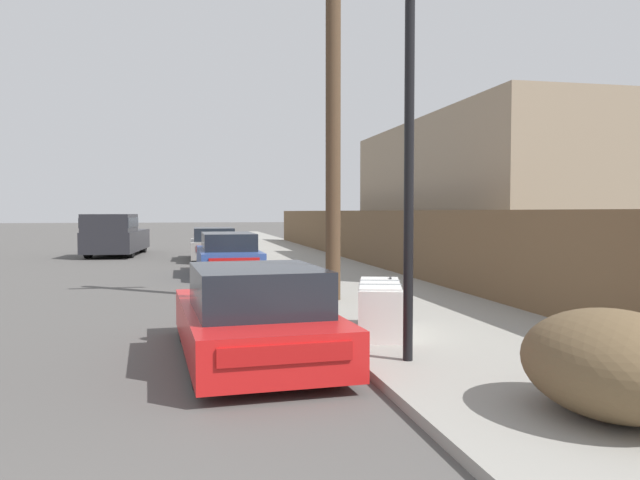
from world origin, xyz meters
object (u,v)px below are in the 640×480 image
Objects in this scene: car_parked_far at (214,245)px; brush_pile at (612,363)px; car_parked_mid at (228,255)px; parked_sports_car_red at (254,317)px; utility_pole at (333,106)px; pickup_truck at (115,235)px; street_lamp at (409,141)px; discarded_fridge at (380,308)px.

brush_pile is (2.67, -20.40, -0.01)m from car_parked_far.
car_parked_far is (-0.20, 6.02, 0.00)m from car_parked_mid.
parked_sports_car_red reaches higher than brush_pile.
car_parked_far is at bearing 98.62° from utility_pole.
utility_pole is at bearing 95.51° from brush_pile.
parked_sports_car_red is 0.90× the size of car_parked_mid.
pickup_truck reaches higher than brush_pile.
car_parked_mid is 12.30m from street_lamp.
street_lamp reaches higher than discarded_fridge.
parked_sports_car_red is 6.01m from utility_pole.
utility_pole is (6.04, -15.87, 3.18)m from pickup_truck.
discarded_fridge is 0.43× the size of parked_sports_car_red.
car_parked_far is 20.57m from brush_pile.
car_parked_far is 0.94× the size of street_lamp.
parked_sports_car_red is at bearing -90.18° from car_parked_far.
street_lamp reaches higher than pickup_truck.
car_parked_far is (0.16, 17.11, 0.05)m from parked_sports_car_red.
utility_pole is at bearing -76.27° from car_parked_mid.
car_parked_mid is 0.61× the size of utility_pole.
car_parked_mid is at bearing 96.78° from street_lamp.
discarded_fridge is 20.37m from pickup_truck.
utility_pole is 1.69× the size of street_lamp.
parked_sports_car_red is 17.11m from car_parked_far.
pickup_truck is (-4.30, 9.17, 0.31)m from car_parked_mid.
brush_pile reaches higher than discarded_fridge.
parked_sports_car_red is 3.00m from street_lamp.
pickup_truck is at bearing 110.83° from utility_pole.
car_parked_far reaches higher than discarded_fridge.
brush_pile is (2.47, -14.38, -0.01)m from car_parked_mid.
pickup_truck is at bearing 114.37° from car_parked_mid.
car_parked_far reaches higher than car_parked_mid.
parked_sports_car_red is at bearing 105.61° from pickup_truck.
parked_sports_car_red is at bearing -92.62° from car_parked_mid.
parked_sports_car_red is at bearing 130.72° from brush_pile.
street_lamp is 3.38m from brush_pile.
discarded_fridge is at bearing -83.34° from car_parked_far.
utility_pole is (1.73, -6.70, 3.49)m from car_parked_mid.
street_lamp reaches higher than parked_sports_car_red.
car_parked_mid reaches higher than parked_sports_car_red.
brush_pile is (0.74, -7.67, -3.50)m from utility_pole.
street_lamp reaches higher than brush_pile.
pickup_truck is at bearing 105.14° from street_lamp.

